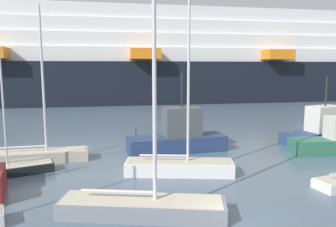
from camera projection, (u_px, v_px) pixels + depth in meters
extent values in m
cube|color=white|center=(179.00, 168.00, 19.84)|extent=(6.72, 3.04, 0.80)
cube|color=beige|center=(179.00, 161.00, 19.78)|extent=(6.44, 2.85, 0.04)
cylinder|color=silver|center=(189.00, 75.00, 19.02)|extent=(0.16, 0.16, 10.46)
cylinder|color=silver|center=(164.00, 155.00, 19.77)|extent=(2.89, 0.75, 0.12)
cube|color=#BCB29E|center=(39.00, 156.00, 22.46)|extent=(6.71, 1.93, 0.74)
cube|color=beige|center=(39.00, 151.00, 22.40)|extent=(6.44, 1.79, 0.04)
cylinder|color=silver|center=(43.00, 80.00, 21.83)|extent=(0.16, 0.16, 9.73)
cylinder|color=silver|center=(23.00, 147.00, 22.14)|extent=(2.99, 0.29, 0.13)
cube|color=gray|center=(142.00, 208.00, 14.27)|extent=(7.46, 3.48, 0.74)
cube|color=beige|center=(142.00, 199.00, 14.21)|extent=(7.14, 3.27, 0.04)
cylinder|color=silver|center=(154.00, 39.00, 13.19)|extent=(0.17, 0.17, 13.74)
cylinder|color=silver|center=(118.00, 191.00, 14.25)|extent=(3.20, 0.96, 0.14)
cube|color=black|center=(15.00, 170.00, 19.70)|extent=(4.61, 2.45, 0.55)
cube|color=beige|center=(14.00, 166.00, 19.66)|extent=(4.41, 2.31, 0.04)
cylinder|color=silver|center=(3.00, 97.00, 18.90)|extent=(0.11, 0.11, 8.35)
cylinder|color=silver|center=(26.00, 159.00, 19.92)|extent=(1.94, 0.70, 0.09)
cube|color=navy|center=(177.00, 144.00, 25.19)|extent=(7.77, 3.04, 1.19)
cube|color=#4C5156|center=(182.00, 122.00, 25.05)|extent=(2.97, 2.01, 2.22)
cylinder|color=#262626|center=(182.00, 90.00, 24.70)|extent=(0.15, 0.15, 2.65)
cube|color=navy|center=(320.00, 137.00, 27.94)|extent=(7.51, 3.79, 1.01)
cube|color=silver|center=(324.00, 118.00, 27.86)|extent=(3.22, 2.26, 2.16)
cylinder|color=#262626|center=(326.00, 91.00, 27.53)|extent=(0.14, 0.14, 2.53)
sphere|color=green|center=(136.00, 141.00, 27.39)|extent=(0.56, 0.56, 0.56)
cylinder|color=black|center=(136.00, 133.00, 27.30)|extent=(0.06, 0.06, 0.79)
cube|color=black|center=(77.00, 82.00, 61.28)|extent=(133.86, 19.65, 7.36)
cube|color=white|center=(76.00, 55.00, 60.59)|extent=(123.15, 17.32, 2.41)
cube|color=white|center=(76.00, 42.00, 60.24)|extent=(115.76, 16.29, 2.41)
cube|color=white|center=(75.00, 29.00, 59.90)|extent=(108.37, 15.25, 2.41)
cube|color=white|center=(75.00, 15.00, 59.55)|extent=(100.98, 14.21, 2.41)
cube|color=orange|center=(145.00, 54.00, 53.21)|extent=(4.84, 3.78, 1.69)
cube|color=orange|center=(277.00, 55.00, 57.41)|extent=(4.84, 3.78, 1.69)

